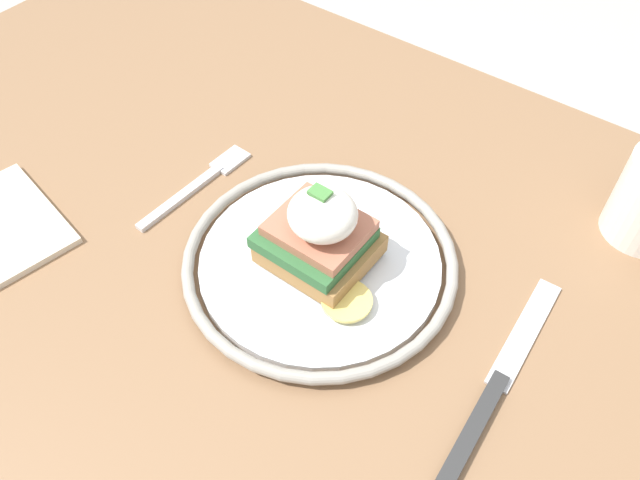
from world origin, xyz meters
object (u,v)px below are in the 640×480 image
object	(u,v)px
plate	(320,261)
sandwich	(320,234)
fork	(199,184)
knife	(494,389)

from	to	relation	value
plate	sandwich	xyz separation A→B (m)	(0.00, -0.00, 0.04)
plate	fork	world-z (taller)	plate
plate	sandwich	distance (m)	0.04
sandwich	knife	size ratio (longest dim) A/B	0.54
sandwich	fork	bearing A→B (deg)	176.19
fork	knife	world-z (taller)	knife
plate	sandwich	world-z (taller)	sandwich
plate	knife	distance (m)	0.17
plate	knife	bearing A→B (deg)	-5.14
plate	knife	world-z (taller)	plate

